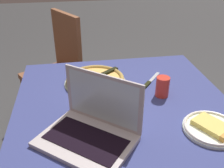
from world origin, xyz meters
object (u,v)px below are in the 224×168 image
object	(u,v)px
pizza_tray	(95,80)
chair_far	(58,66)
laptop	(91,127)
dining_table	(124,119)
drink_cup	(162,86)
pizza_plate	(212,128)
table_knife	(149,82)

from	to	relation	value
pizza_tray	chair_far	size ratio (longest dim) A/B	0.36
laptop	pizza_tray	bearing A→B (deg)	172.13
dining_table	chair_far	size ratio (longest dim) A/B	1.12
dining_table	drink_cup	distance (m)	0.25
pizza_plate	chair_far	xyz separation A→B (m)	(-1.17, -0.66, -0.22)
dining_table	chair_far	distance (m)	1.00
pizza_plate	table_knife	size ratio (longest dim) A/B	1.24
table_knife	drink_cup	xyz separation A→B (m)	(0.13, 0.02, 0.05)
table_knife	laptop	bearing A→B (deg)	-41.87
pizza_plate	chair_far	distance (m)	1.36
table_knife	pizza_plate	bearing A→B (deg)	17.78
table_knife	chair_far	bearing A→B (deg)	-145.14
dining_table	table_knife	distance (m)	0.27
drink_cup	dining_table	bearing A→B (deg)	-76.69
table_knife	chair_far	size ratio (longest dim) A/B	0.20
pizza_plate	pizza_tray	world-z (taller)	pizza_tray
pizza_plate	pizza_tray	bearing A→B (deg)	-137.98
pizza_plate	pizza_tray	distance (m)	0.63
table_knife	drink_cup	distance (m)	0.14
laptop	chair_far	size ratio (longest dim) A/B	0.46
laptop	drink_cup	distance (m)	0.45
dining_table	pizza_tray	bearing A→B (deg)	-153.64
chair_far	laptop	bearing A→B (deg)	8.78
laptop	drink_cup	world-z (taller)	laptop
laptop	drink_cup	xyz separation A→B (m)	(-0.25, 0.37, 0.00)
chair_far	dining_table	bearing A→B (deg)	20.44
pizza_tray	table_knife	xyz separation A→B (m)	(0.04, 0.29, -0.02)
dining_table	table_knife	bearing A→B (deg)	135.94
dining_table	laptop	world-z (taller)	laptop
laptop	chair_far	world-z (taller)	laptop
pizza_tray	chair_far	distance (m)	0.77
pizza_tray	table_knife	distance (m)	0.29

